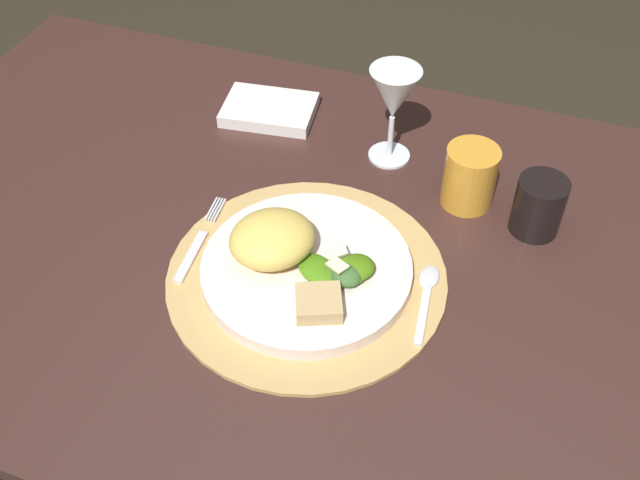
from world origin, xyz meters
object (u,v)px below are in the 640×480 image
object	(u,v)px
fork	(198,243)
wine_glass	(394,97)
dining_table	(303,326)
amber_tumbler	(470,177)
spoon	(427,290)
napkin	(269,110)
dark_tumbler	(539,206)
dinner_plate	(307,269)

from	to	relation	value
fork	wine_glass	xyz separation A→B (m)	(0.18, 0.26, 0.10)
dining_table	amber_tumbler	bearing A→B (deg)	39.45
dining_table	spoon	world-z (taller)	spoon
spoon	fork	bearing A→B (deg)	-176.13
spoon	napkin	xyz separation A→B (m)	(-0.32, 0.28, 0.00)
spoon	wine_glass	xyz separation A→B (m)	(-0.12, 0.24, 0.10)
spoon	amber_tumbler	xyz separation A→B (m)	(0.01, 0.19, 0.04)
dark_tumbler	dinner_plate	bearing A→B (deg)	-143.91
napkin	amber_tumbler	size ratio (longest dim) A/B	1.61
dinner_plate	dark_tumbler	bearing A→B (deg)	36.09
napkin	wine_glass	world-z (taller)	wine_glass
napkin	amber_tumbler	bearing A→B (deg)	-15.74
dinner_plate	dining_table	bearing A→B (deg)	117.29
dinner_plate	wine_glass	world-z (taller)	wine_glass
napkin	wine_glass	distance (m)	0.23
dinner_plate	wine_glass	size ratio (longest dim) A/B	1.78
dining_table	dinner_plate	bearing A→B (deg)	-62.71
dining_table	fork	distance (m)	0.23
dinner_plate	amber_tumbler	xyz separation A→B (m)	(0.16, 0.21, 0.03)
dark_tumbler	wine_glass	bearing A→B (deg)	160.00
spoon	amber_tumbler	world-z (taller)	amber_tumbler
fork	dark_tumbler	bearing A→B (deg)	24.18
dinner_plate	spoon	size ratio (longest dim) A/B	2.06
dining_table	spoon	xyz separation A→B (m)	(0.18, -0.03, 0.19)
napkin	wine_glass	bearing A→B (deg)	-9.92
dinner_plate	fork	xyz separation A→B (m)	(-0.15, 0.00, -0.01)
dining_table	wine_glass	distance (m)	0.36
fork	wine_glass	distance (m)	0.33
dining_table	dark_tumbler	size ratio (longest dim) A/B	16.12
fork	dining_table	bearing A→B (deg)	22.93
dinner_plate	wine_glass	distance (m)	0.28
dining_table	fork	world-z (taller)	fork
wine_glass	fork	bearing A→B (deg)	-124.79
spoon	dining_table	bearing A→B (deg)	169.84
dining_table	fork	bearing A→B (deg)	-157.07
dinner_plate	dark_tumbler	xyz separation A→B (m)	(0.25, 0.19, 0.02)
dinner_plate	dark_tumbler	distance (m)	0.32
dining_table	wine_glass	bearing A→B (deg)	74.13
napkin	dark_tumbler	distance (m)	0.44
dinner_plate	fork	world-z (taller)	dinner_plate
dining_table	dark_tumbler	distance (m)	0.38
fork	dark_tumbler	world-z (taller)	dark_tumbler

